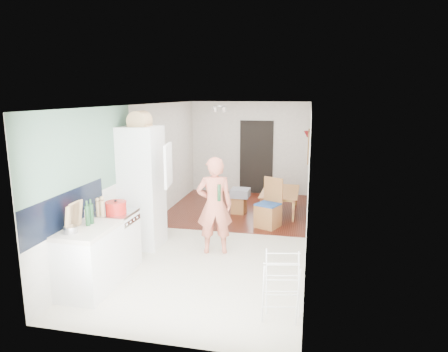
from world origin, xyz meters
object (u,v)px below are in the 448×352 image
at_px(dining_chair, 268,204).
at_px(drying_rack, 281,289).
at_px(person, 214,197).
at_px(dining_table, 281,204).
at_px(stool, 239,205).

distance_m(dining_chair, drying_rack, 3.44).
distance_m(person, dining_chair, 1.75).
bearing_deg(drying_rack, dining_chair, 87.23).
distance_m(dining_table, drying_rack, 4.51).
bearing_deg(dining_chair, stool, 155.59).
height_order(stool, drying_rack, drying_rack).
bearing_deg(dining_chair, drying_rack, -57.65).
bearing_deg(stool, drying_rack, -73.41).
xyz_separation_m(person, drying_rack, (1.28, -1.90, -0.58)).
distance_m(dining_chair, stool, 1.16).
bearing_deg(drying_rack, person, 112.56).
height_order(dining_table, stool, dining_table).
xyz_separation_m(dining_table, dining_chair, (-0.19, -1.10, 0.29)).
bearing_deg(stool, dining_table, 15.62).
bearing_deg(drying_rack, stool, 95.23).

